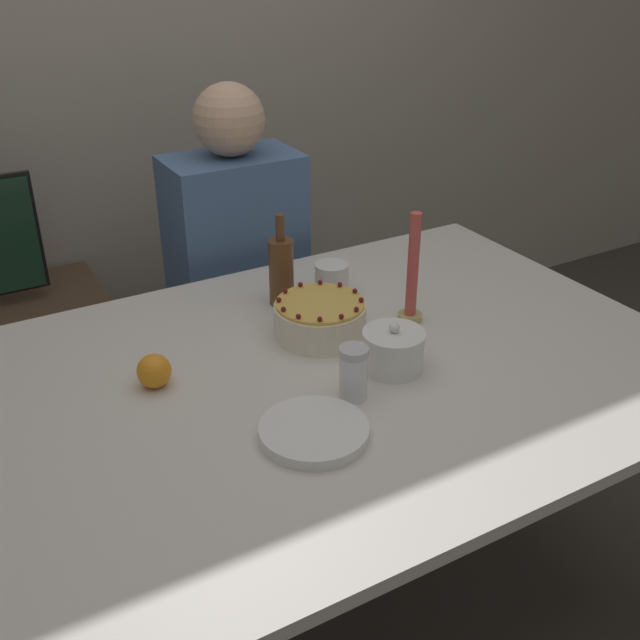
# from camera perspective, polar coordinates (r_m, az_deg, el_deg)

# --- Properties ---
(ground_plane) EXTENTS (12.00, 12.00, 0.00)m
(ground_plane) POSITION_cam_1_polar(r_m,az_deg,el_deg) (2.20, 1.22, -20.88)
(ground_plane) COLOR #3D3833
(wall_behind) EXTENTS (8.00, 0.05, 2.60)m
(wall_behind) POSITION_cam_1_polar(r_m,az_deg,el_deg) (2.76, -14.53, 19.80)
(wall_behind) COLOR #ADA393
(wall_behind) RESTS_ON ground_plane
(dining_table) EXTENTS (1.59, 1.14, 0.78)m
(dining_table) POSITION_cam_1_polar(r_m,az_deg,el_deg) (1.75, 1.45, -6.08)
(dining_table) COLOR beige
(dining_table) RESTS_ON ground_plane
(cake) EXTENTS (0.22, 0.22, 0.10)m
(cake) POSITION_cam_1_polar(r_m,az_deg,el_deg) (1.79, 0.00, 0.11)
(cake) COLOR #EFE5CC
(cake) RESTS_ON dining_table
(sugar_bowl) EXTENTS (0.14, 0.14, 0.11)m
(sugar_bowl) POSITION_cam_1_polar(r_m,az_deg,el_deg) (1.66, 5.60, -2.29)
(sugar_bowl) COLOR white
(sugar_bowl) RESTS_ON dining_table
(sugar_shaker) EXTENTS (0.06, 0.06, 0.12)m
(sugar_shaker) POSITION_cam_1_polar(r_m,az_deg,el_deg) (1.55, 2.55, -4.01)
(sugar_shaker) COLOR white
(sugar_shaker) RESTS_ON dining_table
(plate_stack) EXTENTS (0.22, 0.22, 0.02)m
(plate_stack) POSITION_cam_1_polar(r_m,az_deg,el_deg) (1.46, -0.47, -8.49)
(plate_stack) COLOR white
(plate_stack) RESTS_ON dining_table
(candle) EXTENTS (0.06, 0.06, 0.28)m
(candle) POSITION_cam_1_polar(r_m,az_deg,el_deg) (1.84, 7.04, 3.19)
(candle) COLOR tan
(candle) RESTS_ON dining_table
(bottle) EXTENTS (0.06, 0.06, 0.24)m
(bottle) POSITION_cam_1_polar(r_m,az_deg,el_deg) (1.92, -2.97, 3.81)
(bottle) COLOR brown
(bottle) RESTS_ON dining_table
(cup) EXTENTS (0.09, 0.09, 0.09)m
(cup) POSITION_cam_1_polar(r_m,az_deg,el_deg) (1.99, 0.89, 3.14)
(cup) COLOR white
(cup) RESTS_ON dining_table
(orange_fruit_0) EXTENTS (0.07, 0.07, 0.07)m
(orange_fruit_0) POSITION_cam_1_polar(r_m,az_deg,el_deg) (1.64, -12.53, -3.81)
(orange_fruit_0) COLOR orange
(orange_fruit_0) RESTS_ON dining_table
(person_man_blue_shirt) EXTENTS (0.40, 0.34, 1.26)m
(person_man_blue_shirt) POSITION_cam_1_polar(r_m,az_deg,el_deg) (2.44, -6.15, 0.97)
(person_man_blue_shirt) COLOR #595960
(person_man_blue_shirt) RESTS_ON ground_plane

